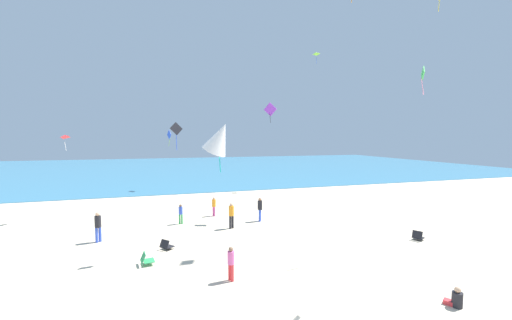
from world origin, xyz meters
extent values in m
plane|color=beige|center=(0.00, 10.00, 0.00)|extent=(120.00, 120.00, 0.00)
cube|color=teal|center=(0.00, 53.69, 0.03)|extent=(120.00, 60.00, 0.05)
cube|color=#2D9956|center=(-5.91, 6.12, 0.18)|extent=(0.57, 0.67, 0.03)
cube|color=#2D9956|center=(-6.16, 6.07, 0.38)|extent=(0.31, 0.62, 0.42)
cylinder|color=#B7B7BC|center=(-5.82, 6.44, 0.09)|extent=(0.02, 0.02, 0.18)
cylinder|color=#B7B7BC|center=(-5.71, 5.85, 0.09)|extent=(0.02, 0.02, 0.18)
cube|color=black|center=(8.96, 5.19, 0.14)|extent=(0.67, 0.70, 0.03)
cube|color=black|center=(8.74, 5.07, 0.36)|extent=(0.41, 0.56, 0.45)
cylinder|color=#B7B7BC|center=(8.97, 5.50, 0.07)|extent=(0.02, 0.02, 0.14)
cylinder|color=#B7B7BC|center=(9.22, 5.02, 0.07)|extent=(0.02, 0.02, 0.14)
cube|color=black|center=(-5.04, 7.88, 0.14)|extent=(0.72, 0.73, 0.03)
cube|color=black|center=(-5.23, 7.72, 0.35)|extent=(0.55, 0.58, 0.42)
cylinder|color=#B7B7BC|center=(-5.14, 8.19, 0.07)|extent=(0.02, 0.02, 0.14)
cylinder|color=#B7B7BC|center=(-4.75, 7.75, 0.07)|extent=(0.02, 0.02, 0.14)
cylinder|color=blue|center=(1.22, 11.49, 0.42)|extent=(0.15, 0.15, 0.84)
cylinder|color=blue|center=(1.31, 11.66, 0.42)|extent=(0.15, 0.15, 0.84)
cylinder|color=black|center=(1.27, 11.58, 1.16)|extent=(0.46, 0.46, 0.63)
sphere|color=#A87A5B|center=(1.27, 11.58, 1.58)|extent=(0.23, 0.23, 0.23)
cylinder|color=black|center=(4.66, -0.71, 0.26)|extent=(0.48, 0.48, 0.53)
sphere|color=tan|center=(4.66, -0.71, 0.62)|extent=(0.21, 0.21, 0.21)
cube|color=red|center=(4.55, -0.53, 0.08)|extent=(0.43, 0.47, 0.15)
cylinder|color=green|center=(-4.26, 12.50, 0.34)|extent=(0.12, 0.12, 0.69)
cylinder|color=green|center=(-4.11, 12.50, 0.34)|extent=(0.12, 0.12, 0.69)
cylinder|color=blue|center=(-4.19, 12.50, 0.95)|extent=(0.28, 0.28, 0.52)
sphere|color=#846047|center=(-4.19, 12.50, 1.29)|extent=(0.19, 0.19, 0.19)
cylinder|color=black|center=(-0.95, 10.52, 0.43)|extent=(0.15, 0.15, 0.85)
cylinder|color=black|center=(-1.13, 10.44, 0.43)|extent=(0.15, 0.15, 0.85)
cylinder|color=orange|center=(-1.04, 10.48, 1.18)|extent=(0.45, 0.45, 0.64)
sphere|color=beige|center=(-1.04, 10.48, 1.60)|extent=(0.24, 0.24, 0.24)
cylinder|color=red|center=(-2.50, 3.37, 0.36)|extent=(0.13, 0.13, 0.72)
cylinder|color=red|center=(-2.58, 3.51, 0.36)|extent=(0.13, 0.13, 0.72)
cylinder|color=#D8599E|center=(-2.54, 3.44, 0.99)|extent=(0.39, 0.39, 0.54)
sphere|color=#846047|center=(-2.54, 3.44, 1.34)|extent=(0.20, 0.20, 0.20)
cylinder|color=blue|center=(-8.92, 10.07, 0.43)|extent=(0.15, 0.15, 0.86)
cylinder|color=blue|center=(-8.77, 10.20, 0.43)|extent=(0.15, 0.15, 0.86)
cylinder|color=black|center=(-8.84, 10.13, 1.19)|extent=(0.49, 0.49, 0.65)
sphere|color=tan|center=(-8.84, 10.13, 1.62)|extent=(0.24, 0.24, 0.24)
cylinder|color=#D8599E|center=(-1.64, 13.86, 0.36)|extent=(0.13, 0.13, 0.73)
cylinder|color=#D8599E|center=(-1.71, 14.01, 0.36)|extent=(0.13, 0.13, 0.73)
cylinder|color=orange|center=(-1.67, 13.93, 1.00)|extent=(0.39, 0.39, 0.54)
sphere|color=tan|center=(-1.67, 13.93, 1.36)|extent=(0.20, 0.20, 0.20)
pyramid|color=red|center=(-12.06, 16.20, 6.06)|extent=(0.70, 0.71, 0.35)
cylinder|color=white|center=(-12.03, 16.17, 5.35)|extent=(0.13, 0.11, 0.68)
cube|color=green|center=(4.41, 0.90, 8.38)|extent=(0.34, 0.45, 0.53)
cylinder|color=pink|center=(4.41, 0.90, 7.88)|extent=(0.11, 0.10, 0.63)
cylinder|color=yellow|center=(9.24, 4.74, 13.11)|extent=(0.04, 0.07, 0.69)
cube|color=blue|center=(-4.76, 27.17, 6.34)|extent=(0.45, 1.03, 1.10)
cylinder|color=#99DB33|center=(-4.76, 27.17, 5.47)|extent=(0.21, 0.10, 0.96)
cone|color=white|center=(-3.46, 0.54, 5.92)|extent=(1.32, 1.24, 1.15)
cylinder|color=#1EADAD|center=(-3.46, 0.54, 5.21)|extent=(0.08, 0.07, 0.66)
pyramid|color=#99DB33|center=(12.23, 24.10, 15.99)|extent=(0.85, 0.85, 0.39)
cylinder|color=blue|center=(12.20, 24.07, 15.15)|extent=(0.09, 0.09, 0.78)
cube|color=purple|center=(2.29, 12.34, 8.03)|extent=(0.80, 0.67, 1.00)
cylinder|color=black|center=(2.29, 12.34, 7.36)|extent=(0.13, 0.12, 0.62)
cube|color=black|center=(-4.52, 7.05, 6.39)|extent=(0.64, 0.30, 0.67)
cylinder|color=blue|center=(-4.52, 7.05, 5.73)|extent=(0.05, 0.18, 0.83)
camera|label=1|loc=(-4.95, -8.25, 5.90)|focal=20.78mm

